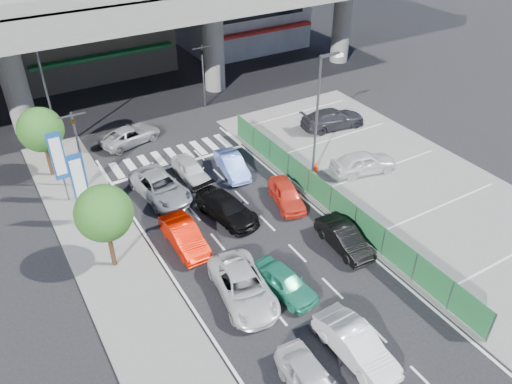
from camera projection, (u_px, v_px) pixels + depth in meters
ground at (272, 264)px, 25.77m from camera, size 120.00×120.00×0.00m
parking_lot at (400, 184)px, 31.83m from camera, size 12.00×28.00×0.06m
sidewalk_left at (115, 265)px, 25.60m from camera, size 4.00×30.00×0.12m
fence_run at (342, 209)px, 28.21m from camera, size 0.16×22.00×1.80m
traffic_light_left at (75, 132)px, 29.40m from camera, size 1.60×1.24×5.20m
traffic_light_right at (202, 61)px, 39.30m from camera, size 1.60×1.24×5.20m
street_lamp_right at (320, 106)px, 30.35m from camera, size 1.65×0.22×8.00m
street_lamp_left at (48, 85)px, 33.11m from camera, size 1.65×0.22×8.00m
signboard_near at (79, 181)px, 26.63m from camera, size 0.80×0.14×4.70m
signboard_far at (58, 158)px, 28.59m from camera, size 0.80×0.14×4.70m
tree_near at (104, 213)px, 23.71m from camera, size 2.80×2.80×4.80m
tree_far at (41, 130)px, 30.80m from camera, size 2.80×2.80×4.80m
van_white_back_left at (311, 383)px, 19.24m from camera, size 1.95×4.04×1.33m
hatch_white_back_mid at (356, 345)px, 20.71m from camera, size 1.58×4.23×1.38m
sedan_white_mid_left at (243, 287)px, 23.48m from camera, size 2.95×5.16×1.35m
taxi_teal_mid at (285, 282)px, 23.82m from camera, size 2.02×3.84×1.25m
hatch_black_mid_right at (344, 238)px, 26.48m from camera, size 1.56×3.91×1.26m
taxi_orange_left at (184, 236)px, 26.57m from camera, size 1.41×4.04×1.33m
sedan_black_mid at (227, 208)px, 28.70m from camera, size 2.64×4.75×1.30m
taxi_orange_right at (287, 195)px, 29.82m from camera, size 2.38×3.97×1.26m
wagon_silver_front_left at (160, 187)px, 30.41m from camera, size 2.84×5.20×1.38m
sedan_white_front_mid at (191, 170)px, 32.11m from camera, size 1.50×3.72×1.27m
kei_truck_front_right at (232, 165)px, 32.66m from camera, size 1.86×3.97×1.26m
crossing_wagon_silver at (130, 135)px, 36.08m from camera, size 4.85×3.11×1.24m
parked_sedan_white at (363, 162)px, 32.61m from camera, size 4.60×2.64×1.47m
parked_sedan_dgrey at (333, 119)px, 37.92m from camera, size 5.26×2.73×1.46m
traffic_cone at (316, 166)px, 32.94m from camera, size 0.42×0.42×0.76m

